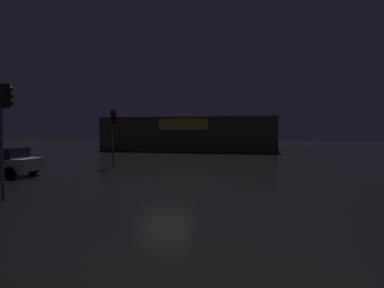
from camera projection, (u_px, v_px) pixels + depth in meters
ground_plane at (166, 182)px, 15.87m from camera, size 120.00×120.00×0.00m
store_building at (192, 134)px, 41.40m from camera, size 21.18×9.40×4.10m
traffic_signal_main at (113, 126)px, 22.07m from camera, size 0.42×0.42×3.91m
traffic_signal_opposite at (5, 114)px, 11.63m from camera, size 0.41×0.43×4.22m
car_near at (0, 161)px, 17.83m from camera, size 4.43×2.19×1.57m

